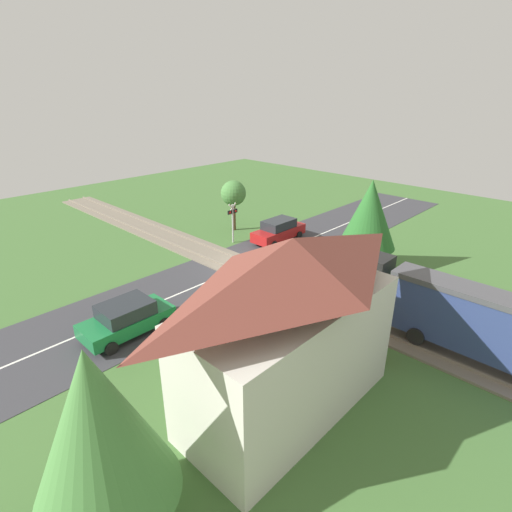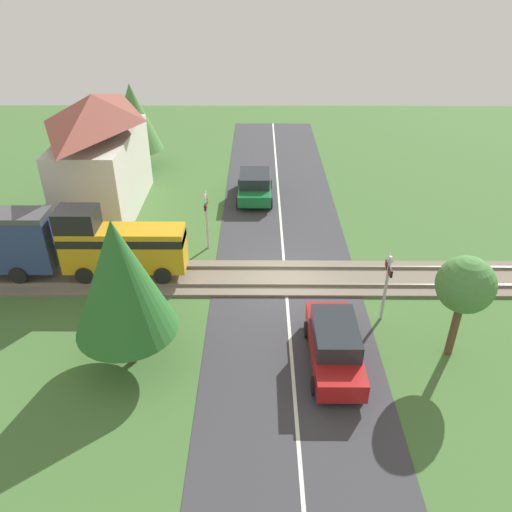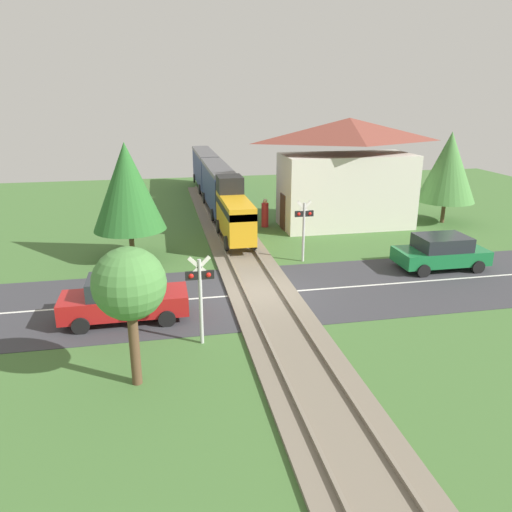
# 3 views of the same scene
# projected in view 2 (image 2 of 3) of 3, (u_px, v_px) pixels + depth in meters

# --- Properties ---
(ground_plane) EXTENTS (60.00, 60.00, 0.00)m
(ground_plane) POSITION_uv_depth(u_px,v_px,m) (285.00, 279.00, 22.22)
(ground_plane) COLOR #426B33
(road_surface) EXTENTS (48.00, 6.40, 0.02)m
(road_surface) POSITION_uv_depth(u_px,v_px,m) (285.00, 279.00, 22.22)
(road_surface) COLOR #38383D
(road_surface) RESTS_ON ground_plane
(track_bed) EXTENTS (2.80, 48.00, 0.24)m
(track_bed) POSITION_uv_depth(u_px,v_px,m) (285.00, 278.00, 22.19)
(track_bed) COLOR #756B5B
(track_bed) RESTS_ON ground_plane
(car_near_crossing) EXTENTS (4.41, 1.80, 1.66)m
(car_near_crossing) POSITION_uv_depth(u_px,v_px,m) (334.00, 344.00, 17.25)
(car_near_crossing) COLOR #A81919
(car_near_crossing) RESTS_ON ground_plane
(car_far_side) EXTENTS (4.11, 2.06, 1.57)m
(car_far_side) POSITION_uv_depth(u_px,v_px,m) (255.00, 185.00, 29.25)
(car_far_side) COLOR #197038
(car_far_side) RESTS_ON ground_plane
(crossing_signal_west_approach) EXTENTS (0.90, 0.18, 2.98)m
(crossing_signal_west_approach) POSITION_uv_depth(u_px,v_px,m) (387.00, 278.00, 18.84)
(crossing_signal_west_approach) COLOR #B7B7B7
(crossing_signal_west_approach) RESTS_ON ground_plane
(crossing_signal_east_approach) EXTENTS (0.90, 0.18, 2.98)m
(crossing_signal_east_approach) POSITION_uv_depth(u_px,v_px,m) (206.00, 213.00, 23.63)
(crossing_signal_east_approach) COLOR #B7B7B7
(crossing_signal_east_approach) RESTS_ON ground_plane
(station_building) EXTENTS (8.35, 3.80, 6.39)m
(station_building) POSITION_uv_depth(u_px,v_px,m) (101.00, 156.00, 26.78)
(station_building) COLOR beige
(station_building) RESTS_ON ground_plane
(pedestrian_by_station) EXTENTS (0.43, 0.43, 1.72)m
(pedestrian_by_station) POSITION_uv_depth(u_px,v_px,m) (66.00, 237.00, 23.89)
(pedestrian_by_station) COLOR #B2282D
(pedestrian_by_station) RESTS_ON ground_plane
(tree_by_station) EXTENTS (3.50, 3.50, 5.57)m
(tree_by_station) POSITION_uv_depth(u_px,v_px,m) (133.00, 117.00, 32.05)
(tree_by_station) COLOR brown
(tree_by_station) RESTS_ON ground_plane
(tree_roadside_hedge) EXTENTS (3.43, 3.43, 5.63)m
(tree_roadside_hedge) POSITION_uv_depth(u_px,v_px,m) (120.00, 278.00, 15.88)
(tree_roadside_hedge) COLOR brown
(tree_roadside_hedge) RESTS_ON ground_plane
(tree_beyond_track) EXTENTS (1.96, 1.96, 3.98)m
(tree_beyond_track) POSITION_uv_depth(u_px,v_px,m) (465.00, 286.00, 16.58)
(tree_beyond_track) COLOR brown
(tree_beyond_track) RESTS_ON ground_plane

